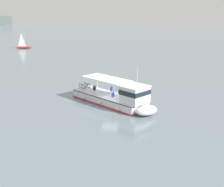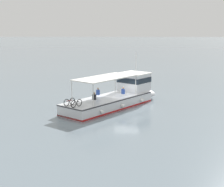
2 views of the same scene
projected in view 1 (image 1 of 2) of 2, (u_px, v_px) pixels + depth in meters
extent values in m
plane|color=slate|center=(112.00, 108.00, 36.27)|extent=(400.00, 400.00, 0.00)
cube|color=silver|center=(109.00, 99.00, 37.99)|extent=(9.17, 10.48, 1.10)
ellipsoid|color=silver|center=(146.00, 110.00, 33.73)|extent=(3.67, 3.55, 1.01)
cube|color=red|center=(109.00, 102.00, 38.11)|extent=(9.21, 10.50, 0.16)
cube|color=#2D2D33|center=(109.00, 95.00, 37.86)|extent=(9.22, 10.52, 0.10)
cube|color=silver|center=(135.00, 95.00, 34.56)|extent=(3.74, 3.72, 1.90)
cube|color=#19232D|center=(135.00, 92.00, 34.46)|extent=(3.82, 3.79, 0.56)
cube|color=white|center=(135.00, 86.00, 34.28)|extent=(3.97, 3.95, 0.12)
cube|color=white|center=(106.00, 79.00, 37.59)|extent=(6.45, 7.09, 0.10)
cylinder|color=silver|center=(132.00, 89.00, 36.56)|extent=(0.08, 0.08, 2.00)
cylinder|color=silver|center=(117.00, 94.00, 34.73)|extent=(0.08, 0.08, 2.00)
cylinder|color=silver|center=(97.00, 81.00, 41.02)|extent=(0.08, 0.08, 2.00)
cylinder|color=silver|center=(82.00, 84.00, 39.19)|extent=(0.08, 0.08, 2.00)
cylinder|color=silver|center=(137.00, 77.00, 33.76)|extent=(0.06, 0.06, 2.20)
sphere|color=white|center=(118.00, 109.00, 34.47)|extent=(0.36, 0.36, 0.36)
sphere|color=white|center=(99.00, 102.00, 36.74)|extent=(0.36, 0.36, 0.36)
sphere|color=white|center=(83.00, 97.00, 38.87)|extent=(0.36, 0.36, 0.36)
torus|color=black|center=(89.00, 85.00, 41.18)|extent=(0.45, 0.56, 0.66)
torus|color=black|center=(85.00, 85.00, 41.66)|extent=(0.45, 0.56, 0.66)
cylinder|color=maroon|center=(87.00, 84.00, 41.38)|extent=(0.48, 0.59, 0.06)
torus|color=black|center=(84.00, 87.00, 40.57)|extent=(0.45, 0.56, 0.66)
torus|color=black|center=(80.00, 86.00, 41.05)|extent=(0.45, 0.56, 0.66)
cylinder|color=#232328|center=(82.00, 85.00, 40.78)|extent=(0.48, 0.59, 0.06)
cube|color=black|center=(94.00, 88.00, 39.16)|extent=(0.39, 0.37, 0.52)
sphere|color=#9E7051|center=(94.00, 86.00, 39.06)|extent=(0.20, 0.20, 0.20)
cube|color=#2D4CA5|center=(112.00, 89.00, 38.68)|extent=(0.39, 0.37, 0.52)
sphere|color=tan|center=(112.00, 87.00, 38.57)|extent=(0.20, 0.20, 0.20)
cube|color=#2D4CA5|center=(113.00, 95.00, 36.19)|extent=(0.39, 0.37, 0.52)
sphere|color=#9E7051|center=(113.00, 92.00, 36.09)|extent=(0.20, 0.20, 0.20)
ellipsoid|color=maroon|center=(24.00, 47.00, 91.99)|extent=(2.64, 5.00, 0.60)
cylinder|color=silver|center=(24.00, 39.00, 91.30)|extent=(0.08, 0.08, 4.80)
pyramid|color=white|center=(22.00, 40.00, 91.24)|extent=(0.52, 1.65, 4.08)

